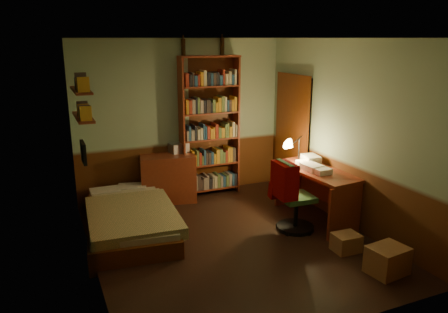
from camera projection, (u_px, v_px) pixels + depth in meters
name	position (u px, v px, depth m)	size (l,w,h in m)	color
floor	(232.00, 242.00, 5.78)	(3.50, 4.00, 0.02)	black
ceiling	(233.00, 37.00, 5.09)	(3.50, 4.00, 0.02)	silver
wall_back	(182.00, 119.00, 7.22)	(3.50, 0.02, 2.60)	gray
wall_left	(85.00, 161.00, 4.76)	(0.02, 4.00, 2.60)	gray
wall_right	(346.00, 134.00, 6.11)	(0.02, 4.00, 2.60)	gray
wall_front	(331.00, 198.00, 3.66)	(3.50, 0.02, 2.60)	gray
doorway	(293.00, 136.00, 7.33)	(0.06, 0.90, 2.00)	black
door_trim	(291.00, 137.00, 7.31)	(0.02, 0.98, 2.08)	#4B210A
bed	(129.00, 210.00, 6.03)	(1.09, 2.05, 0.61)	olive
dresser	(168.00, 178.00, 7.11)	(0.87, 0.44, 0.78)	maroon
mini_stereo	(179.00, 148.00, 7.19)	(0.29, 0.22, 0.16)	#B2B2B7
bookshelf	(210.00, 127.00, 7.28)	(1.00, 0.31, 2.33)	maroon
bottle_left	(183.00, 47.00, 6.88)	(0.07, 0.07, 0.26)	black
bottle_right	(222.00, 46.00, 7.14)	(0.07, 0.07, 0.27)	black
desk	(315.00, 194.00, 6.42)	(0.59, 1.42, 0.76)	maroon
paper_stack	(311.00, 159.00, 6.63)	(0.22, 0.30, 0.12)	silver
desk_lamp	(299.00, 145.00, 6.64)	(0.16, 0.16, 0.53)	black
office_chair	(296.00, 201.00, 6.03)	(0.43, 0.38, 0.86)	#306330
red_jacket	(292.00, 159.00, 5.61)	(0.22, 0.41, 0.48)	#8C0300
wall_shelf_lower	(83.00, 117.00, 5.70)	(0.20, 0.90, 0.03)	maroon
wall_shelf_upper	(81.00, 90.00, 5.61)	(0.20, 0.90, 0.03)	maroon
framed_picture	(83.00, 153.00, 5.32)	(0.04, 0.32, 0.26)	black
cardboard_box_a	(387.00, 260.00, 4.96)	(0.42, 0.34, 0.32)	#90603A
cardboard_box_b	(346.00, 243.00, 5.49)	(0.32, 0.26, 0.23)	#90603A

